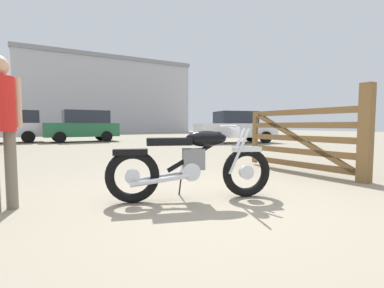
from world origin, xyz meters
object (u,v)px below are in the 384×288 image
Objects in this scene: vintage_motorcycle at (193,164)px; timber_gate at (313,137)px; red_hatchback_near at (83,126)px; silver_sedan_mid at (235,127)px.

timber_gate is at bearing 26.74° from vintage_motorcycle.
silver_sedan_mid is at bearing 142.60° from red_hatchback_near.
silver_sedan_mid is at bearing 67.09° from vintage_motorcycle.
timber_gate is 0.57× the size of silver_sedan_mid.
timber_gate is 0.63× the size of red_hatchback_near.
red_hatchback_near is (-3.18, 12.95, 0.21)m from timber_gate.
red_hatchback_near reaches higher than timber_gate.
silver_sedan_mid reaches higher than timber_gate.
timber_gate is (2.82, 0.60, 0.25)m from vintage_motorcycle.
red_hatchback_near is (-7.29, 4.58, 0.08)m from silver_sedan_mid.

